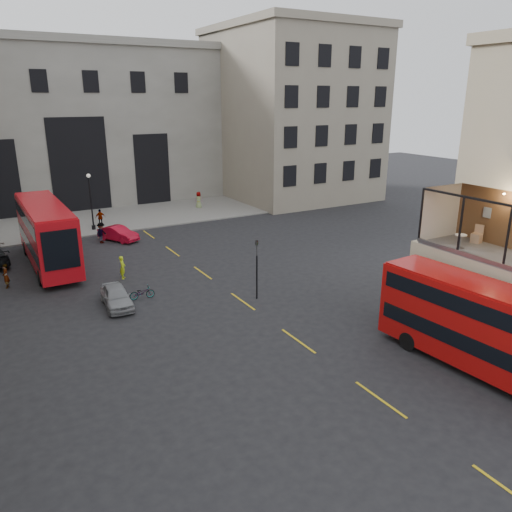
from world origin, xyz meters
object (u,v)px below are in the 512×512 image
cafe_table_far (461,239)px  street_lamp_b (91,205)px  pedestrian_c (100,218)px  traffic_light_near (257,262)px  bus_near (488,326)px  pedestrian_e (6,276)px  bicycle (142,293)px  cafe_chair_d (477,237)px  pedestrian_b (101,233)px  car_b (118,234)px  bus_far (46,231)px  pedestrian_d (199,200)px  cyclist (123,267)px  car_a (116,296)px

cafe_table_far → street_lamp_b: bearing=110.9°
pedestrian_c → traffic_light_near: bearing=102.8°
traffic_light_near → bus_near: (4.50, -12.72, -0.10)m
bus_near → pedestrian_e: 28.78m
bus_near → bicycle: bearing=123.4°
traffic_light_near → cafe_chair_d: 12.39m
bus_near → pedestrian_b: 31.66m
bus_near → car_b: bearing=105.6°
bus_far → pedestrian_e: bus_far is taller
pedestrian_d → street_lamp_b: bearing=64.2°
bus_far → bus_near: bearing=-60.6°
cyclist → pedestrian_d: pedestrian_d is taller
car_a → pedestrian_d: size_ratio=2.02×
car_b → cafe_chair_d: (12.36, -26.09, 4.26)m
pedestrian_d → pedestrian_e: (-20.85, -16.21, -0.13)m
pedestrian_e → cyclist: bearing=87.4°
car_a → bicycle: size_ratio=2.46×
cyclist → pedestrian_d: (13.73, 18.29, 0.13)m
street_lamp_b → cyclist: street_lamp_b is taller
street_lamp_b → pedestrian_e: 14.85m
bus_near → cafe_chair_d: 6.18m
bus_near → car_a: (-12.39, 15.83, -1.68)m
pedestrian_d → pedestrian_c: bearing=58.7°
bicycle → pedestrian_d: (13.71, 22.49, 0.53)m
pedestrian_b → pedestrian_d: bearing=-9.7°
bus_far → pedestrian_b: size_ratio=6.50×
pedestrian_b → pedestrian_d: pedestrian_d is taller
bicycle → bus_near: bearing=-140.8°
bus_far → car_a: (2.25, -10.10, -1.98)m
car_b → cafe_chair_d: bearing=-93.4°
pedestrian_d → cafe_table_far: 35.24m
bus_near → car_a: size_ratio=2.79×
car_b → pedestrian_c: bearing=61.8°
traffic_light_near → car_a: 8.67m
pedestrian_d → cafe_chair_d: bearing=137.9°
cyclist → pedestrian_c: pedestrian_c is taller
car_b → pedestrian_b: bearing=152.4°
cafe_chair_d → car_a: bearing=144.1°
bus_far → cyclist: 6.99m
street_lamp_b → bicycle: bearing=-93.7°
cafe_chair_d → pedestrian_e: bearing=139.6°
street_lamp_b → pedestrian_d: size_ratio=2.84×
traffic_light_near → pedestrian_d: size_ratio=2.03×
cyclist → pedestrian_b: size_ratio=0.90×
pedestrian_c → cyclist: bearing=85.1°
pedestrian_e → car_a: bearing=52.8°
pedestrian_b → cafe_table_far: cafe_table_far is taller
bus_near → pedestrian_d: (3.01, 38.73, -1.39)m
street_lamp_b → pedestrian_e: street_lamp_b is taller
traffic_light_near → cafe_chair_d: bearing=-45.9°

